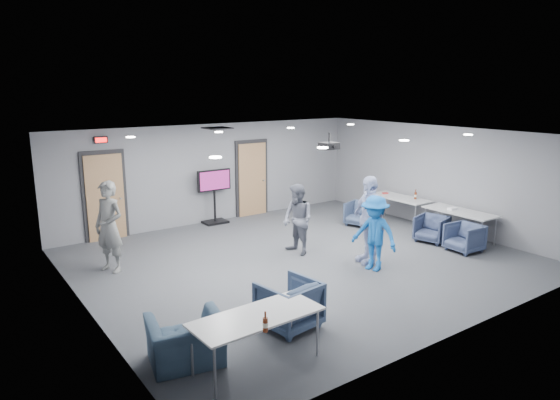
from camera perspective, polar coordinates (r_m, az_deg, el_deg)
floor at (r=10.94m, az=2.56°, el=-6.81°), size 9.00×9.00×0.00m
ceiling at (r=10.35m, az=2.71°, el=7.41°), size 9.00×9.00×0.00m
wall_back at (r=13.88m, az=-7.56°, el=3.07°), size 9.00×0.02×2.70m
wall_front at (r=7.91m, az=20.76°, el=-5.10°), size 9.00×0.02×2.70m
wall_left at (r=8.65m, az=-21.68°, el=-3.68°), size 0.02×8.00×2.70m
wall_right at (r=13.75m, az=17.64°, el=2.48°), size 0.02×8.00×2.70m
door_left at (r=12.80m, az=-19.37°, el=0.34°), size 1.06×0.17×2.24m
door_right at (r=14.48m, az=-3.23°, el=2.43°), size 1.06×0.17×2.24m
exit_sign at (r=12.58m, az=-19.81°, el=6.49°), size 0.32×0.08×0.16m
hvac_diffuser at (r=12.43m, az=-7.18°, el=8.16°), size 0.60×0.60×0.03m
downlights at (r=10.36m, az=2.71°, el=7.33°), size 6.18×3.78×0.02m
person_a at (r=10.59m, az=-18.94°, el=-2.91°), size 0.71×0.81×1.86m
person_b at (r=11.08m, az=2.03°, el=-2.26°), size 0.61×0.78×1.59m
person_c at (r=10.66m, az=10.12°, el=-2.23°), size 0.72×1.18×1.88m
person_d at (r=10.29m, az=10.74°, el=-3.75°), size 0.80×1.11×1.56m
chair_right_a at (r=13.65m, az=9.14°, el=-1.56°), size 0.89×0.88×0.64m
chair_right_b at (r=12.62m, az=16.94°, el=-3.16°), size 0.86×0.85×0.64m
chair_right_c at (r=12.11m, az=20.31°, el=-4.07°), size 0.75×0.73×0.64m
chair_front_a at (r=7.89m, az=1.00°, el=-11.81°), size 0.92×0.94×0.76m
chair_front_b at (r=7.09m, az=-10.65°, el=-15.58°), size 1.16×1.06×0.65m
table_right_a at (r=14.00m, az=13.51°, el=0.13°), size 0.72×1.74×0.73m
table_right_b at (r=12.87m, az=19.85°, el=-1.39°), size 0.73×1.74×0.73m
table_front_left at (r=6.77m, az=-2.67°, el=-13.39°), size 1.81×0.81×0.73m
bottle_front at (r=6.30m, az=-1.69°, el=-14.02°), size 0.07×0.07×0.27m
bottle_right at (r=13.83m, az=15.22°, el=0.49°), size 0.07×0.07×0.27m
snack_box at (r=14.35m, az=11.93°, el=0.77°), size 0.18×0.15×0.03m
wrapper at (r=12.94m, az=19.09°, el=-0.93°), size 0.23×0.16×0.05m
tv_stand at (r=13.69m, az=-7.49°, el=0.78°), size 0.97×0.46×1.49m
projector at (r=11.12m, az=5.65°, el=6.20°), size 0.38×0.36×0.37m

